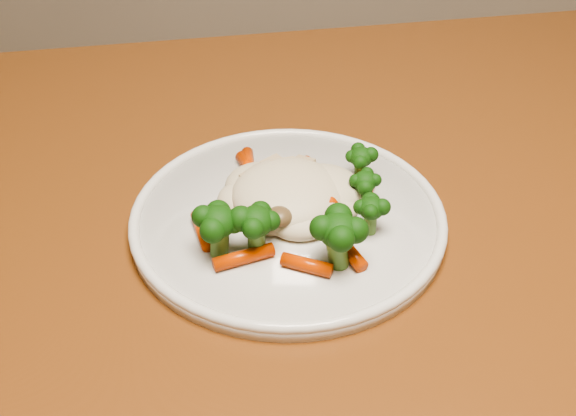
# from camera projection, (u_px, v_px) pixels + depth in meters

# --- Properties ---
(dining_table) EXTENTS (1.35, 1.03, 0.75)m
(dining_table) POSITION_uv_depth(u_px,v_px,m) (257.00, 295.00, 0.73)
(dining_table) COLOR brown
(dining_table) RESTS_ON ground
(plate) EXTENTS (0.28, 0.28, 0.01)m
(plate) POSITION_uv_depth(u_px,v_px,m) (288.00, 220.00, 0.66)
(plate) COLOR silver
(plate) RESTS_ON dining_table
(meal) EXTENTS (0.18, 0.19, 0.05)m
(meal) POSITION_uv_depth(u_px,v_px,m) (293.00, 200.00, 0.64)
(meal) COLOR beige
(meal) RESTS_ON plate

